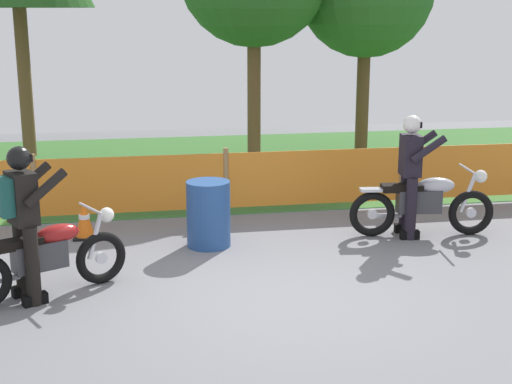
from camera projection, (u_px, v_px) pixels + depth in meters
ground at (270, 299)px, 7.95m from camera, size 24.00×24.00×0.02m
grass_verge at (201, 167)px, 14.71m from camera, size 24.00×7.33×0.01m
barrier_fence at (226, 181)px, 11.07m from camera, size 11.30×0.08×1.05m
motorcycle_lead at (423, 203)px, 10.09m from camera, size 2.03×0.62×0.96m
motorcycle_trailing at (45, 257)px, 7.92m from camera, size 1.77×1.00×0.92m
rider_lead at (411, 171)px, 9.97m from camera, size 0.61×0.59×1.69m
rider_trailing at (23, 215)px, 7.67m from camera, size 0.78×0.70×1.69m
traffic_cone at (84, 220)px, 10.02m from camera, size 0.32×0.32×0.53m
spare_drum at (208, 214)px, 9.64m from camera, size 0.58×0.58×0.88m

